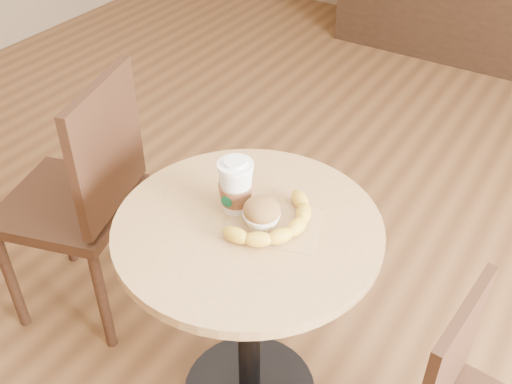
% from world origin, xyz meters
% --- Properties ---
extents(cafe_table, '(0.71, 0.71, 0.75)m').
position_xyz_m(cafe_table, '(-0.02, 0.07, 0.54)').
color(cafe_table, black).
rests_on(cafe_table, ground).
extents(chair_left, '(0.53, 0.53, 0.96)m').
position_xyz_m(chair_left, '(-0.72, 0.11, 0.53)').
color(chair_left, '#351F12').
rests_on(chair_left, ground).
extents(kraft_bag, '(0.28, 0.24, 0.00)m').
position_xyz_m(kraft_bag, '(0.04, 0.10, 0.75)').
color(kraft_bag, '#A68050').
rests_on(kraft_bag, cafe_table).
extents(coffee_cup, '(0.10, 0.10, 0.16)m').
position_xyz_m(coffee_cup, '(-0.08, 0.11, 0.82)').
color(coffee_cup, white).
rests_on(coffee_cup, cafe_table).
extents(muffin, '(0.10, 0.10, 0.09)m').
position_xyz_m(muffin, '(0.02, 0.08, 0.80)').
color(muffin, white).
rests_on(muffin, kraft_bag).
extents(banana, '(0.28, 0.34, 0.04)m').
position_xyz_m(banana, '(0.05, 0.10, 0.77)').
color(banana, gold).
rests_on(banana, kraft_bag).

